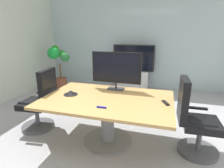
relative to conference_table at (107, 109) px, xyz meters
The scene contains 11 objects.
ground_plane 0.56m from the conference_table, 87.10° to the right, with size 7.65×7.65×0.00m, color #99999E.
wall_back_glass_partition 3.35m from the conference_table, 89.90° to the left, with size 5.96×0.10×3.00m, color #9EB2B7.
conference_table is the anchor object (origin of this frame).
office_chair_left 1.25m from the conference_table, behind, with size 0.62×0.59×1.09m.
office_chair_right 1.25m from the conference_table, ahead, with size 0.60×0.58×1.09m.
tv_monitor 0.71m from the conference_table, 88.45° to the left, with size 0.84×0.18×0.64m.
wall_display_unit 2.86m from the conference_table, 92.01° to the left, with size 1.20×0.36×1.31m.
potted_plant 3.21m from the conference_table, 134.33° to the left, with size 0.56×0.67×1.29m.
conference_phone 0.64m from the conference_table, behind, with size 0.22×0.22×0.07m.
remote_control 0.86m from the conference_table, ahead, with size 0.05×0.17×0.02m, color black.
whiteboard_marker 0.41m from the conference_table, 84.37° to the right, with size 0.13×0.02×0.02m, color #1919A5.
Camera 1 is at (0.78, -2.34, 1.70)m, focal length 29.41 mm.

